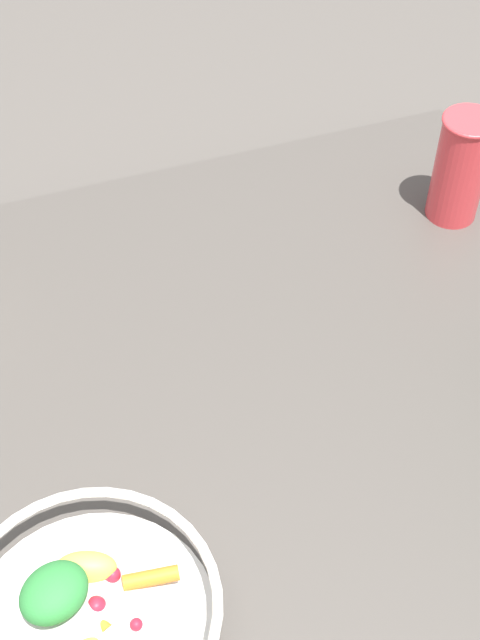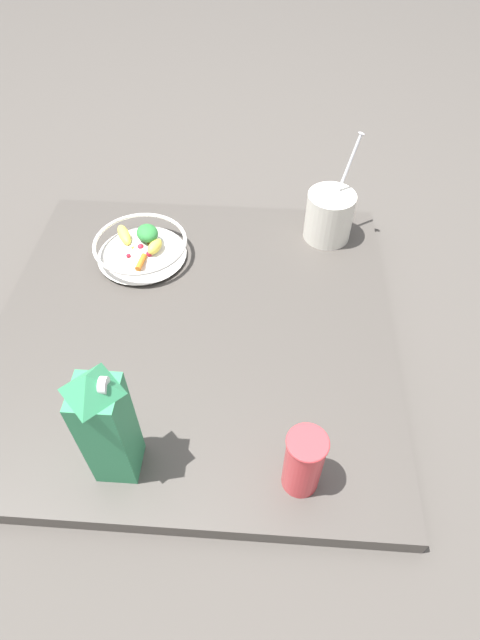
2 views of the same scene
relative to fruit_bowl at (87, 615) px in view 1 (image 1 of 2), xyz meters
The scene contains 4 objects.
ground_plane 0.30m from the fruit_bowl, 144.22° to the right, with size 6.00×6.00×0.00m, color #4C4742.
countertop 0.29m from the fruit_bowl, 144.22° to the right, with size 0.94×0.94×0.04m.
fruit_bowl is the anchor object (origin of this frame).
drinking_cup 0.73m from the fruit_bowl, 145.28° to the right, with size 0.07×0.07×0.16m.
Camera 1 is at (0.21, 0.53, 0.86)m, focal length 50.00 mm.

